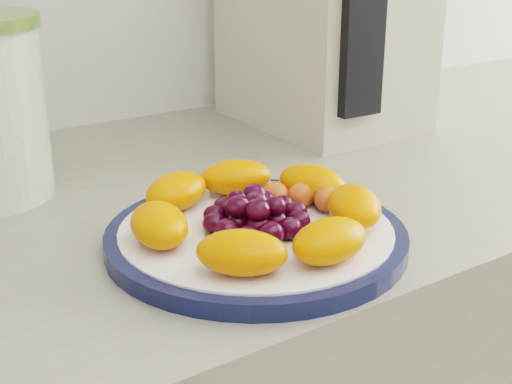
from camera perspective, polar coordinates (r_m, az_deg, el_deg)
plate_rim at (r=0.62m, az=-0.00°, el=-3.65°), size 0.26×0.26×0.01m
plate_face at (r=0.62m, az=-0.00°, el=-3.57°), size 0.24×0.24×0.02m
appliance_body at (r=0.99m, az=5.39°, el=14.86°), size 0.20×0.27×0.33m
appliance_panel at (r=0.86m, az=8.58°, el=14.13°), size 0.06×0.02×0.25m
fruit_plate at (r=0.62m, az=0.42°, el=-1.31°), size 0.23×0.23×0.03m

